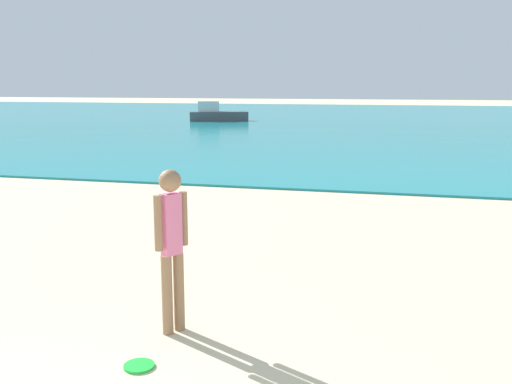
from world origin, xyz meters
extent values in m
cube|color=teal|center=(0.00, 42.03, 0.03)|extent=(160.00, 60.00, 0.06)
cylinder|color=#936B4C|center=(-0.02, 3.41, 0.43)|extent=(0.11, 0.11, 0.86)
cylinder|color=#936B4C|center=(0.06, 3.54, 0.43)|extent=(0.11, 0.11, 0.86)
cube|color=pink|center=(0.02, 3.47, 1.18)|extent=(0.21, 0.23, 0.64)
sphere|color=#936B4C|center=(0.02, 3.47, 1.64)|extent=(0.23, 0.23, 0.23)
cylinder|color=#936B4C|center=(-0.07, 3.34, 1.22)|extent=(0.09, 0.09, 0.57)
cylinder|color=#936B4C|center=(0.10, 3.61, 1.22)|extent=(0.09, 0.09, 0.57)
cylinder|color=green|center=(0.01, 2.64, 0.01)|extent=(0.29, 0.29, 0.03)
cube|color=#4C4C51|center=(-10.35, 37.02, 0.38)|extent=(4.23, 2.55, 0.64)
cube|color=silver|center=(-11.04, 36.79, 1.07)|extent=(1.67, 1.33, 0.73)
camera|label=1|loc=(2.32, -1.98, 2.61)|focal=40.87mm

